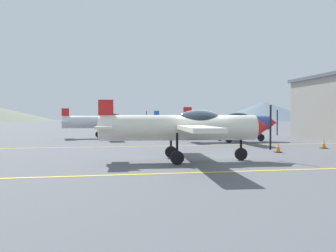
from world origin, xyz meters
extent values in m
plane|color=#54565B|center=(0.00, 0.00, 0.00)|extent=(400.00, 400.00, 0.00)
cube|color=yellow|center=(0.00, -3.73, 0.01)|extent=(80.00, 0.16, 0.01)
cube|color=yellow|center=(0.00, 7.38, 0.01)|extent=(80.00, 0.16, 0.01)
cylinder|color=silver|center=(-1.13, -0.46, 1.53)|extent=(7.24, 1.66, 1.16)
cone|color=red|center=(2.82, -0.74, 1.53)|extent=(0.81, 1.04, 0.99)
cube|color=black|center=(3.25, -0.77, 1.53)|extent=(0.05, 0.13, 2.11)
ellipsoid|color=#1E2833|center=(-0.18, -0.53, 1.88)|extent=(2.17, 1.10, 0.95)
cube|color=silver|center=(-0.70, -0.49, 1.58)|extent=(1.81, 9.35, 0.17)
cube|color=silver|center=(-4.39, -0.23, 1.58)|extent=(0.93, 2.79, 0.11)
cube|color=red|center=(-4.39, -0.23, 2.16)|extent=(0.67, 0.17, 1.27)
cylinder|color=black|center=(1.82, -0.67, 0.83)|extent=(0.11, 0.11, 1.06)
cylinder|color=black|center=(1.82, -0.67, 0.30)|extent=(0.60, 0.17, 0.59)
cylinder|color=black|center=(-1.42, -1.60, 0.83)|extent=(0.11, 0.11, 1.06)
cylinder|color=black|center=(-1.42, -1.60, 0.30)|extent=(0.60, 0.17, 0.59)
cylinder|color=black|center=(-1.26, 0.71, 0.83)|extent=(0.11, 0.11, 1.06)
cylinder|color=black|center=(-1.26, 0.71, 0.30)|extent=(0.60, 0.17, 0.59)
cylinder|color=#33478C|center=(5.20, 10.62, 1.53)|extent=(7.20, 1.30, 1.16)
cone|color=red|center=(9.16, 10.55, 1.53)|extent=(0.76, 1.00, 0.99)
cube|color=black|center=(9.58, 10.54, 1.53)|extent=(0.04, 0.13, 2.11)
ellipsoid|color=#1E2833|center=(6.15, 10.61, 1.88)|extent=(2.13, 0.99, 0.95)
cube|color=#33478C|center=(5.63, 10.62, 1.58)|extent=(1.35, 9.31, 0.17)
cube|color=#33478C|center=(1.93, 10.69, 1.58)|extent=(0.79, 2.76, 0.11)
cube|color=red|center=(1.93, 10.69, 2.16)|extent=(0.67, 0.14, 1.27)
cylinder|color=black|center=(8.16, 10.57, 0.83)|extent=(0.11, 0.11, 1.06)
cylinder|color=black|center=(8.16, 10.57, 0.30)|extent=(0.59, 0.14, 0.59)
cylinder|color=black|center=(4.97, 9.47, 0.83)|extent=(0.11, 0.11, 1.06)
cylinder|color=black|center=(4.97, 9.47, 0.30)|extent=(0.59, 0.14, 0.59)
cylinder|color=black|center=(5.02, 11.79, 0.83)|extent=(0.11, 0.11, 1.06)
cylinder|color=black|center=(5.02, 11.79, 0.30)|extent=(0.59, 0.14, 0.59)
cylinder|color=silver|center=(-4.96, 17.03, 1.53)|extent=(7.26, 1.90, 1.16)
cone|color=red|center=(-1.02, 17.44, 1.53)|extent=(0.84, 1.06, 0.99)
cube|color=black|center=(-0.60, 17.48, 1.53)|extent=(0.06, 0.13, 2.11)
ellipsoid|color=#1E2833|center=(-4.02, 17.12, 1.88)|extent=(2.20, 1.16, 0.95)
cube|color=silver|center=(-4.54, 17.07, 1.58)|extent=(2.12, 9.36, 0.17)
cube|color=silver|center=(-8.22, 16.69, 1.58)|extent=(1.02, 2.81, 0.11)
cube|color=red|center=(-8.22, 16.69, 2.16)|extent=(0.67, 0.20, 1.27)
cylinder|color=black|center=(-2.02, 17.33, 0.83)|extent=(0.11, 0.11, 1.06)
cylinder|color=black|center=(-2.02, 17.33, 0.30)|extent=(0.60, 0.19, 0.59)
cylinder|color=black|center=(-5.05, 15.85, 0.83)|extent=(0.11, 0.11, 1.06)
cylinder|color=black|center=(-5.05, 15.85, 0.30)|extent=(0.60, 0.19, 0.59)
cylinder|color=black|center=(-5.29, 18.16, 0.83)|extent=(0.11, 0.11, 1.06)
cylinder|color=black|center=(-5.29, 18.16, 0.30)|extent=(0.60, 0.19, 0.59)
cylinder|color=white|center=(5.18, 28.25, 1.53)|extent=(7.18, 1.19, 1.16)
cone|color=blue|center=(9.14, 28.26, 1.53)|extent=(0.74, 0.99, 0.99)
cube|color=black|center=(9.56, 28.27, 1.53)|extent=(0.04, 0.13, 2.11)
ellipsoid|color=#1E2833|center=(6.13, 28.25, 1.88)|extent=(2.12, 0.96, 0.95)
cube|color=white|center=(5.60, 28.25, 1.58)|extent=(1.20, 9.30, 0.17)
cube|color=white|center=(1.91, 28.24, 1.58)|extent=(0.75, 2.75, 0.11)
cube|color=blue|center=(1.91, 28.24, 2.16)|extent=(0.67, 0.13, 1.27)
cylinder|color=black|center=(8.14, 28.26, 0.83)|extent=(0.11, 0.11, 1.06)
cylinder|color=black|center=(8.14, 28.26, 0.30)|extent=(0.59, 0.13, 0.59)
cylinder|color=black|center=(4.97, 27.09, 0.83)|extent=(0.11, 0.11, 1.06)
cylinder|color=black|center=(4.97, 27.09, 0.30)|extent=(0.59, 0.13, 0.59)
cylinder|color=black|center=(4.97, 29.41, 0.83)|extent=(0.11, 0.11, 1.06)
cylinder|color=black|center=(4.97, 29.41, 0.30)|extent=(0.59, 0.13, 0.59)
cube|color=black|center=(5.23, 2.22, 0.02)|extent=(0.36, 0.36, 0.04)
cone|color=orange|center=(5.23, 2.22, 0.32)|extent=(0.29, 0.29, 0.55)
cylinder|color=white|center=(5.23, 2.22, 0.34)|extent=(0.20, 0.20, 0.08)
cube|color=black|center=(9.32, 3.95, 0.02)|extent=(0.36, 0.36, 0.04)
cone|color=orange|center=(9.32, 3.95, 0.32)|extent=(0.29, 0.29, 0.55)
cylinder|color=white|center=(9.32, 3.95, 0.34)|extent=(0.20, 0.20, 0.08)
cone|color=slate|center=(73.14, 143.35, 4.71)|extent=(51.59, 51.59, 9.42)
camera|label=1|loc=(-4.26, -15.53, 2.05)|focal=36.01mm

